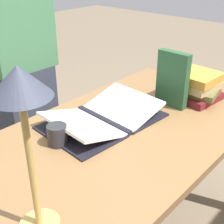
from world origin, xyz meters
TOP-DOWN VIEW (x-y plane):
  - reading_desk at (0.00, 0.00)m, footprint 1.55×0.79m
  - open_book at (-0.05, -0.11)m, footprint 0.55×0.38m
  - book_stack_tall at (-0.55, 0.05)m, footprint 0.24×0.29m
  - book_standing_upright at (-0.39, 0.02)m, footprint 0.04×0.16m
  - reading_lamp at (0.51, 0.17)m, footprint 0.15×0.15m
  - coffee_mug at (0.21, -0.12)m, footprint 0.11×0.08m
  - person_reader at (-0.06, -0.75)m, footprint 0.36×0.21m

SIDE VIEW (x-z plane):
  - reading_desk at x=0.00m, z-range 0.28..1.01m
  - open_book at x=-0.05m, z-range 0.71..0.79m
  - coffee_mug at x=0.21m, z-range 0.73..0.81m
  - book_stack_tall at x=-0.55m, z-range 0.73..0.87m
  - person_reader at x=-0.06m, z-range -0.01..1.72m
  - book_standing_upright at x=-0.39m, z-range 0.73..1.00m
  - reading_lamp at x=0.51m, z-range 0.87..1.34m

